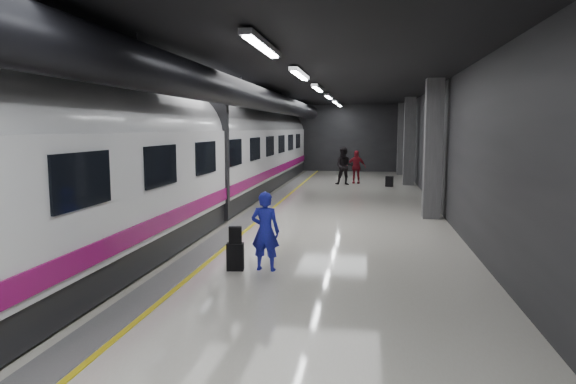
{
  "coord_description": "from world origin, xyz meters",
  "views": [
    {
      "loc": [
        2.5,
        -15.15,
        2.93
      ],
      "look_at": [
        0.44,
        -2.04,
        1.27
      ],
      "focal_mm": 32.0,
      "sensor_mm": 36.0,
      "label": 1
    }
  ],
  "objects": [
    {
      "name": "ground",
      "position": [
        0.0,
        0.0,
        0.0
      ],
      "size": [
        40.0,
        40.0,
        0.0
      ],
      "primitive_type": "plane",
      "color": "silver",
      "rests_on": "ground"
    },
    {
      "name": "shoulder_bag",
      "position": [
        -0.18,
        -5.08,
        0.75
      ],
      "size": [
        0.29,
        0.2,
        0.35
      ],
      "primitive_type": "cube",
      "rotation": [
        0.0,
        0.0,
        0.22
      ],
      "color": "black",
      "rests_on": "suitcase_main"
    },
    {
      "name": "train",
      "position": [
        -3.25,
        -0.0,
        2.07
      ],
      "size": [
        3.05,
        38.0,
        4.05
      ],
      "color": "black",
      "rests_on": "ground"
    },
    {
      "name": "traveler_far_a",
      "position": [
        1.26,
        11.46,
        0.97
      ],
      "size": [
        0.99,
        0.79,
        1.94
      ],
      "primitive_type": "imported",
      "rotation": [
        0.0,
        0.0,
        -0.06
      ],
      "color": "black",
      "rests_on": "ground"
    },
    {
      "name": "suitcase_far",
      "position": [
        3.55,
        10.98,
        0.26
      ],
      "size": [
        0.41,
        0.33,
        0.52
      ],
      "primitive_type": "cube",
      "rotation": [
        0.0,
        0.0,
        -0.31
      ],
      "color": "black",
      "rests_on": "ground"
    },
    {
      "name": "platform_hall",
      "position": [
        -0.29,
        0.96,
        3.54
      ],
      "size": [
        10.02,
        40.02,
        4.51
      ],
      "color": "black",
      "rests_on": "ground"
    },
    {
      "name": "traveler_far_b",
      "position": [
        1.84,
        12.36,
        0.88
      ],
      "size": [
        1.03,
        0.44,
        1.75
      ],
      "primitive_type": "imported",
      "rotation": [
        0.0,
        0.0,
        0.01
      ],
      "color": "maroon",
      "rests_on": "ground"
    },
    {
      "name": "traveler_main",
      "position": [
        0.42,
        -4.97,
        0.82
      ],
      "size": [
        0.63,
        0.45,
        1.65
      ],
      "primitive_type": "imported",
      "rotation": [
        0.0,
        0.0,
        3.05
      ],
      "color": "#221AC5",
      "rests_on": "ground"
    },
    {
      "name": "suitcase_main",
      "position": [
        -0.19,
        -5.07,
        0.29
      ],
      "size": [
        0.38,
        0.27,
        0.57
      ],
      "primitive_type": "cube",
      "rotation": [
        0.0,
        0.0,
        0.15
      ],
      "color": "black",
      "rests_on": "ground"
    }
  ]
}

